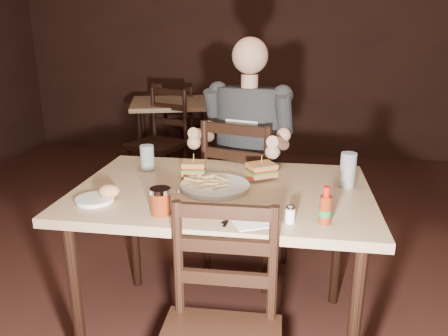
% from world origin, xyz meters
% --- Properties ---
extents(room_shell, '(7.00, 7.00, 7.00)m').
position_xyz_m(room_shell, '(0.00, 0.00, 1.40)').
color(room_shell, black).
rests_on(room_shell, ground).
extents(main_table, '(1.32, 0.88, 0.77)m').
position_xyz_m(main_table, '(-0.05, 0.14, 0.70)').
color(main_table, tan).
rests_on(main_table, ground).
extents(bg_table, '(1.00, 1.00, 0.77)m').
position_xyz_m(bg_table, '(-0.95, 2.50, 0.68)').
color(bg_table, tan).
rests_on(bg_table, ground).
extents(chair_far, '(0.57, 0.60, 0.98)m').
position_xyz_m(chair_far, '(0.01, 0.74, 0.49)').
color(chair_far, black).
rests_on(chair_far, ground).
extents(bg_chair_far, '(0.50, 0.53, 0.87)m').
position_xyz_m(bg_chair_far, '(-0.95, 3.05, 0.44)').
color(bg_chair_far, black).
rests_on(bg_chair_far, ground).
extents(bg_chair_near, '(0.57, 0.60, 0.94)m').
position_xyz_m(bg_chair_near, '(-0.95, 1.95, 0.47)').
color(bg_chair_near, black).
rests_on(bg_chair_near, ground).
extents(diner, '(0.61, 0.54, 0.91)m').
position_xyz_m(diner, '(-0.00, 0.70, 0.96)').
color(diner, '#34363A').
rests_on(diner, chair_far).
extents(dinner_plate, '(0.30, 0.30, 0.02)m').
position_xyz_m(dinner_plate, '(-0.08, 0.12, 0.78)').
color(dinner_plate, white).
rests_on(dinner_plate, main_table).
extents(sandwich_left, '(0.12, 0.10, 0.10)m').
position_xyz_m(sandwich_left, '(-0.21, 0.27, 0.84)').
color(sandwich_left, '#C68448').
rests_on(sandwich_left, dinner_plate).
extents(sandwich_right, '(0.16, 0.15, 0.10)m').
position_xyz_m(sandwich_right, '(0.12, 0.29, 0.84)').
color(sandwich_right, '#C68448').
rests_on(sandwich_right, dinner_plate).
extents(fries_pile, '(0.25, 0.17, 0.04)m').
position_xyz_m(fries_pile, '(-0.12, 0.13, 0.81)').
color(fries_pile, '#DFB36C').
rests_on(fries_pile, dinner_plate).
extents(ketchup_dollop, '(0.04, 0.04, 0.01)m').
position_xyz_m(ketchup_dollop, '(0.08, 0.23, 0.79)').
color(ketchup_dollop, maroon).
rests_on(ketchup_dollop, dinner_plate).
extents(glass_left, '(0.07, 0.07, 0.13)m').
position_xyz_m(glass_left, '(-0.46, 0.34, 0.83)').
color(glass_left, silver).
rests_on(glass_left, main_table).
extents(glass_right, '(0.07, 0.07, 0.16)m').
position_xyz_m(glass_right, '(0.51, 0.24, 0.85)').
color(glass_right, silver).
rests_on(glass_right, main_table).
extents(hot_sauce, '(0.05, 0.05, 0.14)m').
position_xyz_m(hot_sauce, '(0.39, -0.17, 0.84)').
color(hot_sauce, maroon).
rests_on(hot_sauce, main_table).
extents(salt_shaker, '(0.04, 0.04, 0.07)m').
position_xyz_m(salt_shaker, '(0.26, -0.18, 0.80)').
color(salt_shaker, white).
rests_on(salt_shaker, main_table).
extents(syrup_dispenser, '(0.08, 0.08, 0.10)m').
position_xyz_m(syrup_dispenser, '(-0.23, -0.18, 0.82)').
color(syrup_dispenser, maroon).
rests_on(syrup_dispenser, main_table).
extents(napkin, '(0.18, 0.17, 0.00)m').
position_xyz_m(napkin, '(0.12, -0.20, 0.77)').
color(napkin, white).
rests_on(napkin, main_table).
extents(knife, '(0.03, 0.21, 0.00)m').
position_xyz_m(knife, '(0.04, -0.17, 0.78)').
color(knife, silver).
rests_on(knife, napkin).
extents(fork, '(0.08, 0.16, 0.01)m').
position_xyz_m(fork, '(0.05, -0.17, 0.78)').
color(fork, silver).
rests_on(fork, napkin).
extents(side_plate, '(0.16, 0.16, 0.01)m').
position_xyz_m(side_plate, '(-0.54, -0.11, 0.78)').
color(side_plate, white).
rests_on(side_plate, main_table).
extents(bread_roll, '(0.09, 0.07, 0.05)m').
position_xyz_m(bread_roll, '(-0.49, -0.07, 0.81)').
color(bread_roll, tan).
rests_on(bread_roll, side_plate).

